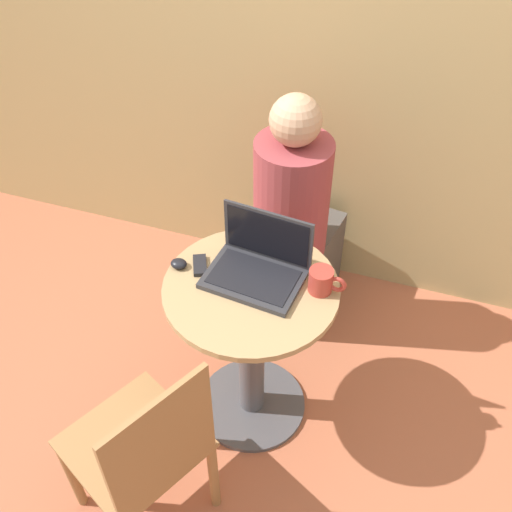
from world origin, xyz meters
name	(u,v)px	position (x,y,z in m)	size (l,w,h in m)	color
ground_plane	(252,405)	(0.00, 0.00, 0.00)	(12.00, 12.00, 0.00)	#B26042
back_wall	(329,19)	(0.00, 0.95, 1.30)	(7.00, 0.05, 2.60)	tan
round_table	(251,337)	(0.00, 0.00, 0.46)	(0.62, 0.62, 0.74)	#4C4C51
laptop	(259,265)	(0.01, 0.06, 0.78)	(0.35, 0.27, 0.23)	#2D2D33
cell_phone	(200,265)	(-0.20, 0.03, 0.74)	(0.08, 0.11, 0.02)	black
computer_mouse	(179,264)	(-0.27, 0.01, 0.75)	(0.06, 0.05, 0.03)	black
coffee_cup	(322,281)	(0.23, 0.06, 0.78)	(0.13, 0.08, 0.09)	#B2382D
chair_empty	(146,454)	(-0.17, -0.56, 0.45)	(0.54, 0.54, 0.88)	#9E7042
person_seated	(295,231)	(0.00, 0.60, 0.50)	(0.36, 0.51, 1.18)	#4C4742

